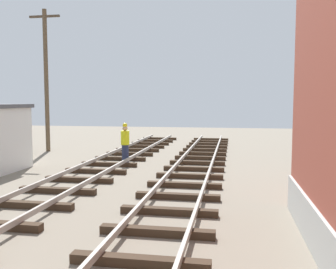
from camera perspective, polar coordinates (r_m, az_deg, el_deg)
name	(u,v)px	position (r m, az deg, el deg)	size (l,w,h in m)	color
utility_pole_far	(46,78)	(22.55, -18.07, 8.20)	(1.80, 0.24, 8.01)	brown
track_worker_foreground	(125,143)	(17.61, -6.55, -1.30)	(0.40, 0.40, 1.87)	#262D4C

